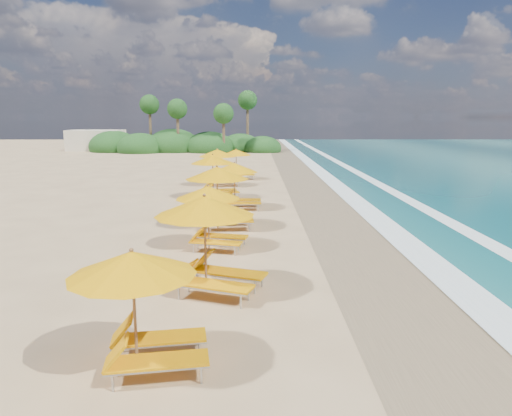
{
  "coord_description": "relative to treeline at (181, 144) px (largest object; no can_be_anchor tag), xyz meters",
  "views": [
    {
      "loc": [
        -0.05,
        -17.01,
        4.53
      ],
      "look_at": [
        0.0,
        0.0,
        1.2
      ],
      "focal_mm": 32.6,
      "sensor_mm": 36.0,
      "label": 1
    }
  ],
  "objects": [
    {
      "name": "ground",
      "position": [
        9.94,
        -45.51,
        -1.0
      ],
      "size": [
        160.0,
        160.0,
        0.0
      ],
      "primitive_type": "plane",
      "color": "tan",
      "rests_on": "ground"
    },
    {
      "name": "wet_sand",
      "position": [
        13.94,
        -45.51,
        -0.99
      ],
      "size": [
        4.0,
        160.0,
        0.01
      ],
      "primitive_type": "cube",
      "color": "#8C7553",
      "rests_on": "ground"
    },
    {
      "name": "surf_foam",
      "position": [
        16.64,
        -45.51,
        -0.97
      ],
      "size": [
        4.0,
        160.0,
        0.01
      ],
      "color": "white",
      "rests_on": "ground"
    },
    {
      "name": "station_2",
      "position": [
        7.91,
        -54.71,
        0.29
      ],
      "size": [
        2.72,
        2.59,
        2.3
      ],
      "rotation": [
        0.0,
        0.0,
        0.16
      ],
      "color": "olive",
      "rests_on": "ground"
    },
    {
      "name": "station_3",
      "position": [
        8.79,
        -50.92,
        0.47
      ],
      "size": [
        3.37,
        3.31,
        2.62
      ],
      "rotation": [
        0.0,
        0.0,
        -0.35
      ],
      "color": "olive",
      "rests_on": "ground"
    },
    {
      "name": "station_4",
      "position": [
        8.45,
        -46.8,
        0.28
      ],
      "size": [
        2.77,
        2.67,
        2.27
      ],
      "rotation": [
        0.0,
        0.0,
        -0.22
      ],
      "color": "olive",
      "rests_on": "ground"
    },
    {
      "name": "station_5",
      "position": [
        8.56,
        -43.7,
        0.48
      ],
      "size": [
        2.93,
        2.73,
        2.63
      ],
      "rotation": [
        0.0,
        0.0,
        0.06
      ],
      "color": "olive",
      "rests_on": "ground"
    },
    {
      "name": "station_6",
      "position": [
        9.07,
        -39.54,
        0.33
      ],
      "size": [
        2.57,
        2.37,
        2.37
      ],
      "rotation": [
        0.0,
        0.0,
        0.02
      ],
      "color": "olive",
      "rests_on": "ground"
    },
    {
      "name": "station_7",
      "position": [
        7.72,
        -36.41,
        0.42
      ],
      "size": [
        3.08,
        2.96,
        2.53
      ],
      "rotation": [
        0.0,
        0.0,
        0.21
      ],
      "color": "olive",
      "rests_on": "ground"
    },
    {
      "name": "station_8",
      "position": [
        7.59,
        -31.6,
        0.42
      ],
      "size": [
        3.18,
        3.1,
        2.52
      ],
      "rotation": [
        0.0,
        0.0,
        0.3
      ],
      "color": "olive",
      "rests_on": "ground"
    },
    {
      "name": "station_9",
      "position": [
        8.7,
        -28.24,
        0.29
      ],
      "size": [
        2.84,
        2.75,
        2.29
      ],
      "rotation": [
        0.0,
        0.0,
        0.26
      ],
      "color": "olive",
      "rests_on": "ground"
    },
    {
      "name": "treeline",
      "position": [
        0.0,
        0.0,
        0.0
      ],
      "size": [
        25.8,
        8.8,
        9.74
      ],
      "color": "#163D14",
      "rests_on": "ground"
    },
    {
      "name": "beach_building",
      "position": [
        -12.06,
        2.49,
        0.4
      ],
      "size": [
        7.0,
        5.0,
        2.8
      ],
      "primitive_type": "cube",
      "color": "beige",
      "rests_on": "ground"
    }
  ]
}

